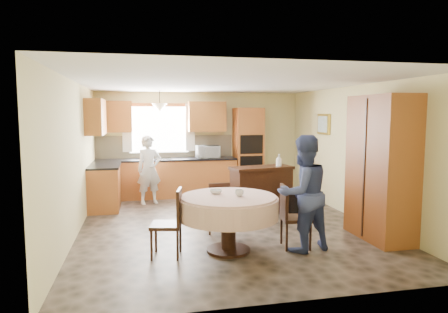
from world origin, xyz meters
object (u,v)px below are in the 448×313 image
at_px(person_sink, 149,170).
at_px(cupboard, 382,168).
at_px(chair_back, 218,205).
at_px(chair_right, 291,213).
at_px(chair_left, 172,219).
at_px(dining_table, 228,208).
at_px(person_dining, 303,193).
at_px(oven_tower, 248,151).
at_px(sideboard, 261,191).

bearing_deg(person_sink, cupboard, -60.37).
xyz_separation_m(cupboard, chair_back, (-2.45, 0.82, -0.66)).
relative_size(chair_back, chair_right, 0.92).
height_order(chair_left, chair_right, chair_left).
height_order(chair_left, person_sink, person_sink).
height_order(dining_table, chair_right, chair_right).
bearing_deg(person_dining, chair_left, -17.86).
relative_size(oven_tower, cupboard, 0.94).
bearing_deg(sideboard, oven_tower, 70.91).
distance_m(dining_table, person_sink, 3.54).
distance_m(cupboard, person_dining, 1.47).
distance_m(sideboard, chair_left, 2.85).
bearing_deg(chair_back, person_dining, 132.00).
relative_size(person_sink, person_dining, 0.90).
bearing_deg(sideboard, chair_back, -145.38).
distance_m(cupboard, dining_table, 2.53).
bearing_deg(sideboard, cupboard, -66.91).
xyz_separation_m(oven_tower, sideboard, (-0.27, -1.97, -0.62)).
height_order(sideboard, chair_right, chair_right).
height_order(chair_left, person_dining, person_dining).
bearing_deg(dining_table, person_dining, -9.08).
xyz_separation_m(oven_tower, cupboard, (1.07, -3.93, 0.07)).
xyz_separation_m(chair_left, chair_right, (1.75, 0.01, -0.01)).
xyz_separation_m(dining_table, person_sink, (-1.02, 3.39, 0.12)).
distance_m(oven_tower, sideboard, 2.09).
bearing_deg(chair_left, cupboard, 104.22).
bearing_deg(cupboard, sideboard, 124.36).
bearing_deg(person_dining, chair_back, -60.16).
relative_size(chair_right, person_sink, 0.62).
distance_m(oven_tower, chair_right, 4.11).
bearing_deg(sideboard, dining_table, -130.21).
height_order(chair_right, person_dining, person_dining).
bearing_deg(chair_back, person_sink, -68.38).
height_order(sideboard, chair_left, chair_left).
bearing_deg(cupboard, chair_left, -177.90).
relative_size(chair_left, chair_back, 1.10).
bearing_deg(cupboard, chair_right, -175.89).
height_order(cupboard, chair_left, cupboard).
xyz_separation_m(dining_table, chair_back, (0.03, 0.92, -0.16)).
xyz_separation_m(sideboard, chair_left, (-1.95, -2.08, 0.08)).
distance_m(sideboard, chair_back, 1.59).
height_order(chair_left, chair_back, chair_left).
bearing_deg(chair_right, sideboard, 2.02).
bearing_deg(chair_left, dining_table, 104.07).
height_order(cupboard, dining_table, cupboard).
relative_size(dining_table, chair_right, 1.52).
bearing_deg(chair_right, oven_tower, 0.88).
relative_size(oven_tower, chair_left, 2.25).
relative_size(dining_table, person_dining, 0.85).
bearing_deg(chair_right, chair_back, 51.58).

